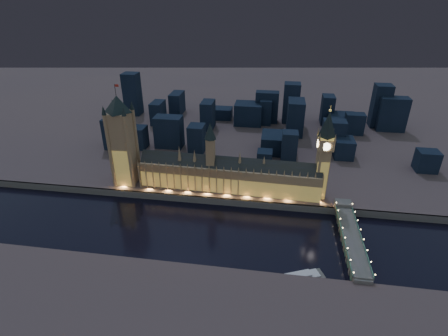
# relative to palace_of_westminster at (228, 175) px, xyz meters

# --- Properties ---
(ground_plane) EXTENTS (2000.00, 2000.00, 0.00)m
(ground_plane) POSITION_rel_palace_of_westminster_xyz_m (-8.31, -61.75, -26.37)
(ground_plane) COLOR black
(ground_plane) RESTS_ON ground
(north_bank) EXTENTS (2000.00, 960.00, 8.00)m
(north_bank) POSITION_rel_palace_of_westminster_xyz_m (-8.31, 458.25, -22.37)
(north_bank) COLOR #4C3D42
(north_bank) RESTS_ON ground
(embankment_wall) EXTENTS (2000.00, 2.50, 8.00)m
(embankment_wall) POSITION_rel_palace_of_westminster_xyz_m (-8.31, -20.75, -22.37)
(embankment_wall) COLOR #50554B
(embankment_wall) RESTS_ON ground
(palace_of_westminster) EXTENTS (202.00, 27.47, 78.00)m
(palace_of_westminster) POSITION_rel_palace_of_westminster_xyz_m (0.00, 0.00, 0.00)
(palace_of_westminster) COLOR #937753
(palace_of_westminster) RESTS_ON north_bank
(victoria_tower) EXTENTS (31.68, 31.68, 114.69)m
(victoria_tower) POSITION_rel_palace_of_westminster_xyz_m (-118.31, 0.17, 38.40)
(victoria_tower) COLOR #937753
(victoria_tower) RESTS_ON north_bank
(elizabeth_tower) EXTENTS (18.00, 18.00, 102.09)m
(elizabeth_tower) POSITION_rel_palace_of_westminster_xyz_m (99.69, 0.17, 38.41)
(elizabeth_tower) COLOR #937753
(elizabeth_tower) RESTS_ON north_bank
(westminster_bridge) EXTENTS (16.83, 113.00, 15.90)m
(westminster_bridge) POSITION_rel_palace_of_westminster_xyz_m (123.42, -65.21, -20.37)
(westminster_bridge) COLOR #50554B
(westminster_bridge) RESTS_ON ground
(river_boat) EXTENTS (49.38, 29.78, 4.50)m
(river_boat) POSITION_rel_palace_of_westminster_xyz_m (72.60, -119.75, -24.81)
(river_boat) COLOR #50554B
(river_boat) RESTS_ON ground
(city_backdrop) EXTENTS (467.11, 215.63, 73.01)m
(city_backdrop) POSITION_rel_palace_of_westminster_xyz_m (28.36, 184.63, 3.79)
(city_backdrop) COLOR black
(city_backdrop) RESTS_ON north_bank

